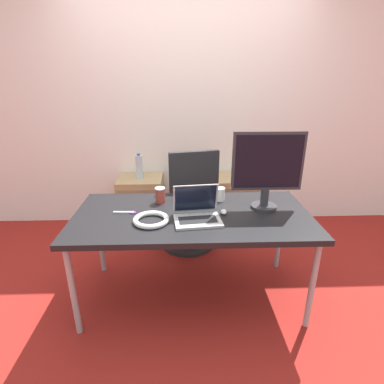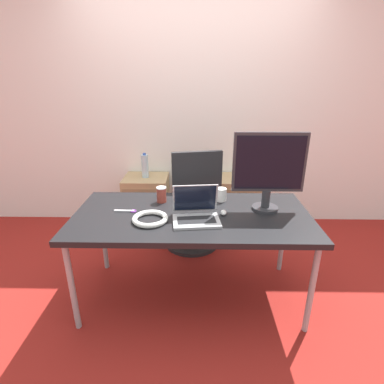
# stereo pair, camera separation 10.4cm
# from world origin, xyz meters

# --- Properties ---
(ground_plane) EXTENTS (14.00, 14.00, 0.00)m
(ground_plane) POSITION_xyz_m (0.00, 0.00, 0.00)
(ground_plane) COLOR maroon
(wall_back) EXTENTS (10.00, 0.05, 2.60)m
(wall_back) POSITION_xyz_m (0.00, 1.40, 1.30)
(wall_back) COLOR white
(wall_back) RESTS_ON ground_plane
(desk) EXTENTS (1.69, 0.82, 0.72)m
(desk) POSITION_xyz_m (0.00, 0.00, 0.67)
(desk) COLOR black
(desk) RESTS_ON ground_plane
(office_chair) EXTENTS (0.57, 0.60, 1.04)m
(office_chair) POSITION_xyz_m (-0.00, 0.73, 0.38)
(office_chair) COLOR #232326
(office_chair) RESTS_ON ground_plane
(cabinet_left) EXTENTS (0.48, 0.42, 0.60)m
(cabinet_left) POSITION_xyz_m (-0.53, 1.16, 0.30)
(cabinet_left) COLOR tan
(cabinet_left) RESTS_ON ground_plane
(cabinet_right) EXTENTS (0.48, 0.42, 0.60)m
(cabinet_right) POSITION_xyz_m (0.52, 1.16, 0.30)
(cabinet_right) COLOR tan
(cabinet_right) RESTS_ON ground_plane
(water_bottle) EXTENTS (0.07, 0.07, 0.27)m
(water_bottle) POSITION_xyz_m (-0.53, 1.16, 0.73)
(water_bottle) COLOR silver
(water_bottle) RESTS_ON cabinet_left
(laptop_center) EXTENTS (0.34, 0.29, 0.23)m
(laptop_center) POSITION_xyz_m (0.03, -0.09, 0.76)
(laptop_center) COLOR #ADADB2
(laptop_center) RESTS_ON desk
(monitor) EXTENTS (0.51, 0.19, 0.57)m
(monitor) POSITION_xyz_m (0.54, 0.08, 1.03)
(monitor) COLOR #2D2D33
(monitor) RESTS_ON desk
(mouse) EXTENTS (0.04, 0.06, 0.03)m
(mouse) POSITION_xyz_m (0.22, -0.01, 0.73)
(mouse) COLOR silver
(mouse) RESTS_ON desk
(coffee_cup_white) EXTENTS (0.08, 0.08, 0.10)m
(coffee_cup_white) POSITION_xyz_m (0.23, 0.24, 0.77)
(coffee_cup_white) COLOR white
(coffee_cup_white) RESTS_ON desk
(coffee_cup_brown) EXTENTS (0.08, 0.08, 0.12)m
(coffee_cup_brown) POSITION_xyz_m (-0.24, 0.21, 0.78)
(coffee_cup_brown) COLOR maroon
(coffee_cup_brown) RESTS_ON desk
(cable_coil) EXTENTS (0.24, 0.24, 0.03)m
(cable_coil) POSITION_xyz_m (-0.28, -0.12, 0.73)
(cable_coil) COLOR white
(cable_coil) RESTS_ON desk
(scissors) EXTENTS (0.17, 0.05, 0.01)m
(scissors) POSITION_xyz_m (-0.47, 0.03, 0.72)
(scissors) COLOR #B2B2B7
(scissors) RESTS_ON desk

